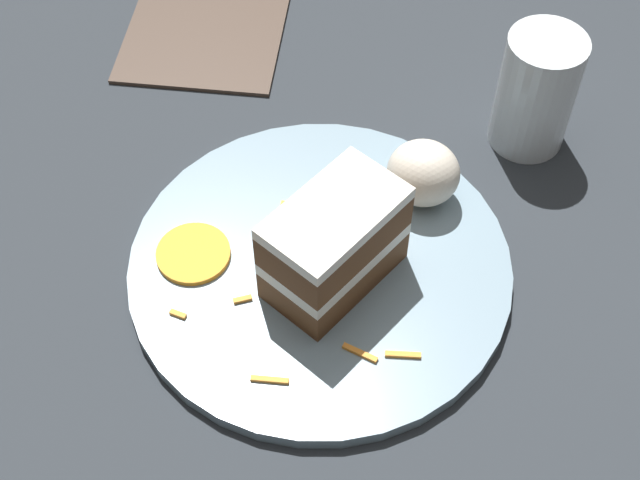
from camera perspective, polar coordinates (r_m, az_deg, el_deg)
ground_plane at (r=0.72m, az=1.76°, el=-3.27°), size 6.00×6.00×0.00m
dining_table at (r=0.70m, az=1.80°, el=-2.46°), size 0.99×1.03×0.04m
plate at (r=0.68m, az=0.00°, el=-1.73°), size 0.29×0.29×0.01m
cake_slice at (r=0.64m, az=0.92°, el=-0.24°), size 0.10×0.12×0.08m
cream_dollop at (r=0.70m, az=6.63°, el=4.27°), size 0.06×0.05×0.05m
orange_garnish at (r=0.68m, az=-8.11°, el=-0.87°), size 0.06×0.06×0.00m
carrot_shreds_scatter at (r=0.64m, az=-0.94°, el=-5.63°), size 0.18×0.16×0.00m
drinking_glass at (r=0.76m, az=13.56°, el=8.81°), size 0.06×0.06×0.11m
menu_card at (r=0.91m, az=-6.89°, el=14.63°), size 0.19×0.26×0.00m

